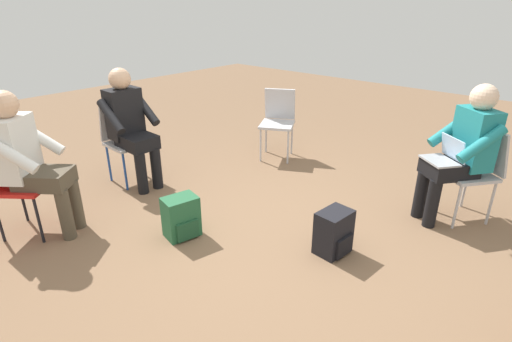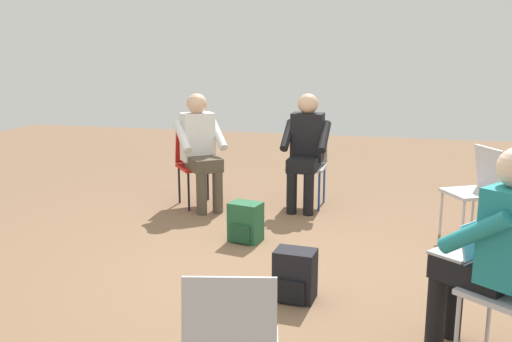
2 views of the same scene
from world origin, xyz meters
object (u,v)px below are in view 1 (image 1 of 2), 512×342
(chair_southeast, at_px, (475,167))
(backpack_near_laptop_user, at_px, (181,219))
(person_with_laptop, at_px, (463,148))
(person_in_black, at_px, (130,122))
(person_in_white, at_px, (28,158))
(chair_northwest, at_px, (14,179))
(backpack_by_empty_chair, at_px, (333,234))
(chair_northeast, at_px, (278,118))
(chair_north, at_px, (124,137))

(chair_southeast, relative_size, backpack_near_laptop_user, 2.36)
(person_with_laptop, bearing_deg, person_in_black, 64.75)
(chair_southeast, distance_m, person_in_white, 3.81)
(chair_northwest, distance_m, person_in_white, 0.26)
(backpack_by_empty_chair, bearing_deg, person_with_laptop, -24.21)
(chair_northwest, relative_size, backpack_by_empty_chair, 2.36)
(person_in_white, distance_m, backpack_by_empty_chair, 2.53)
(chair_southeast, bearing_deg, backpack_near_laptop_user, 85.89)
(person_with_laptop, distance_m, backpack_by_empty_chair, 1.39)
(chair_northwest, height_order, person_with_laptop, person_with_laptop)
(person_with_laptop, xyz_separation_m, person_in_white, (-2.57, 2.57, 0.00))
(chair_northeast, xyz_separation_m, person_in_black, (-1.68, 0.64, 0.20))
(person_in_white, relative_size, person_in_black, 1.00)
(chair_northwest, height_order, backpack_near_laptop_user, chair_northwest)
(person_with_laptop, bearing_deg, person_in_white, 82.28)
(chair_northeast, bearing_deg, chair_north, 35.70)
(chair_southeast, distance_m, person_with_laptop, 0.26)
(chair_north, xyz_separation_m, person_in_white, (-1.11, -0.42, 0.20))
(chair_north, relative_size, chair_northwest, 1.00)
(chair_southeast, height_order, person_with_laptop, person_with_laptop)
(person_in_black, xyz_separation_m, backpack_near_laptop_user, (-0.35, -1.21, -0.54))
(person_in_white, bearing_deg, person_with_laptop, 96.55)
(chair_northeast, distance_m, backpack_by_empty_chair, 2.19)
(backpack_by_empty_chair, bearing_deg, person_in_black, 97.28)
(chair_southeast, relative_size, person_in_black, 0.69)
(chair_north, xyz_separation_m, person_in_black, (-0.01, -0.17, 0.20))
(chair_southeast, height_order, backpack_near_laptop_user, chair_southeast)
(person_in_white, bearing_deg, chair_northwest, -90.00)
(person_in_black, bearing_deg, backpack_by_empty_chair, 99.22)
(chair_southeast, height_order, backpack_by_empty_chair, chair_southeast)
(chair_northeast, bearing_deg, chair_southeast, 149.63)
(chair_southeast, xyz_separation_m, chair_north, (-1.60, 3.10, 0.00))
(backpack_by_empty_chair, bearing_deg, chair_northeast, 50.28)
(chair_north, relative_size, person_in_white, 0.69)
(person_in_white, xyz_separation_m, backpack_by_empty_chair, (1.40, -2.05, -0.54))
(chair_southeast, xyz_separation_m, chair_northeast, (0.07, 2.29, 0.00))
(chair_southeast, relative_size, chair_northeast, 1.00)
(chair_southeast, xyz_separation_m, person_in_white, (-2.70, 2.68, 0.20))
(chair_northwest, relative_size, backpack_near_laptop_user, 2.36)
(chair_northwest, bearing_deg, chair_north, 155.13)
(chair_northeast, height_order, person_in_black, person_in_black)
(person_with_laptop, bearing_deg, backpack_near_laptop_user, 85.61)
(chair_northeast, xyz_separation_m, backpack_by_empty_chair, (-1.38, -1.66, -0.34))
(chair_northwest, relative_size, person_in_white, 0.69)
(chair_southeast, xyz_separation_m, backpack_by_empty_chair, (-1.31, 0.63, -0.34))
(chair_northwest, xyz_separation_m, person_in_white, (0.10, -0.13, 0.20))
(person_in_black, bearing_deg, person_in_white, 15.00)
(chair_northwest, distance_m, person_with_laptop, 3.81)
(person_with_laptop, height_order, person_in_white, same)
(person_in_black, bearing_deg, person_with_laptop, 119.36)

